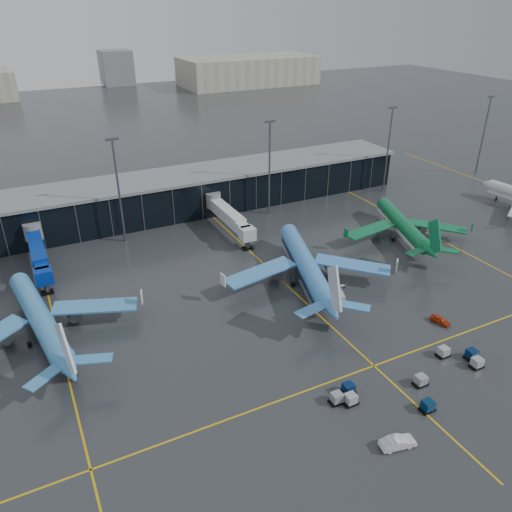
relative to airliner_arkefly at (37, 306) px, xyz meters
name	(u,v)px	position (x,y,z in m)	size (l,w,h in m)	color
ground	(276,333)	(37.25, -17.88, -6.19)	(600.00, 600.00, 0.00)	#282B2D
terminal_pier	(167,195)	(37.25, 44.12, -0.77)	(142.00, 17.00, 10.70)	black
jet_bridges	(38,252)	(2.25, 25.10, -1.64)	(94.00, 27.50, 7.20)	#595B60
flood_masts	(199,175)	(42.25, 32.12, 7.62)	(203.00, 0.50, 25.50)	#595B60
distant_hangars	(143,76)	(87.20, 252.19, 2.60)	(260.00, 71.00, 22.00)	#B2AD99
taxi_lines	(294,292)	(47.25, -7.27, -6.18)	(220.00, 120.00, 0.02)	gold
airliner_arkefly	(37,306)	(0.00, 0.00, 0.00)	(35.38, 40.29, 12.38)	#3A83BF
airliner_klm_near	(306,253)	(51.67, -3.99, 0.32)	(37.22, 42.39, 13.03)	#3F86D1
airliner_aer_lingus	(403,216)	(84.20, 3.38, -0.47)	(32.69, 37.23, 11.44)	#0C6536
baggage_carts	(412,379)	(49.75, -38.76, -5.43)	(28.04, 9.70, 1.70)	black
mobile_airstair	(338,293)	(54.26, -12.62, -5.42)	(3.19, 3.77, 3.45)	silver
service_van_red	(440,320)	(65.74, -28.70, -5.55)	(1.52, 3.77, 1.28)	#B22E0D
service_van_white	(398,442)	(39.55, -47.43, -5.37)	(1.73, 4.97, 1.64)	silver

